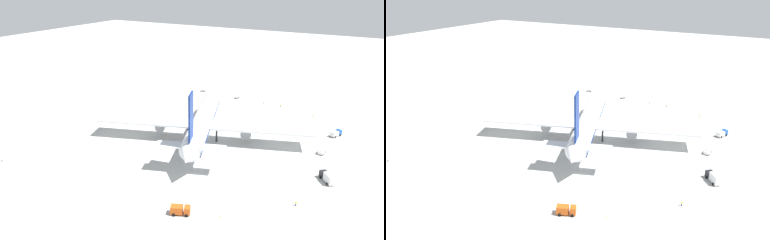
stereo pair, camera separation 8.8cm
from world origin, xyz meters
TOP-DOWN VIEW (x-y plane):
  - ground_plane at (0.00, 0.00)m, footprint 600.00×600.00m
  - airliner at (-1.15, -0.48)m, footprint 68.42×79.62m
  - service_truck_0 at (-46.40, -17.19)m, footprint 4.04×5.62m
  - service_truck_1 at (-10.65, -48.35)m, footprint 6.12×5.60m
  - service_truck_2 at (26.26, -45.15)m, footprint 5.45×4.15m
  - service_van at (8.25, -43.20)m, footprint 4.25×2.41m
  - baggage_cart_0 at (53.55, 27.91)m, footprint 2.11×3.49m
  - baggage_cart_1 at (51.42, 7.13)m, footprint 3.13×2.75m
  - ground_worker_0 at (49.08, -16.55)m, footprint 0.42×0.42m
  - ground_worker_1 at (43.31, -33.04)m, footprint 0.56×0.56m
  - ground_worker_2 at (49.91, -7.88)m, footprint 0.47×0.47m
  - ground_worker_3 at (-27.76, -43.02)m, footprint 0.45×0.45m
  - traffic_cone_0 at (-42.40, -27.04)m, footprint 0.36×0.36m
  - traffic_cone_1 at (-42.43, 34.10)m, footprint 0.36×0.36m
  - traffic_cone_2 at (43.34, -20.26)m, footprint 0.36×0.36m
  - traffic_cone_3 at (-21.30, 41.06)m, footprint 0.36×0.36m
  - traffic_cone_4 at (19.05, 36.65)m, footprint 0.36×0.36m

SIDE VIEW (x-z plane):
  - ground_plane at x=0.00m, z-range 0.00..0.00m
  - baggage_cart_1 at x=51.42m, z-range 0.07..0.47m
  - traffic_cone_0 at x=-42.40m, z-range 0.00..0.55m
  - traffic_cone_1 at x=-42.43m, z-range 0.00..0.55m
  - traffic_cone_2 at x=43.34m, z-range 0.00..0.55m
  - traffic_cone_3 at x=-21.30m, z-range 0.00..0.55m
  - traffic_cone_4 at x=19.05m, z-range 0.00..0.55m
  - baggage_cart_0 at x=53.55m, z-range 0.07..1.26m
  - ground_worker_3 at x=-27.76m, z-range 0.01..1.61m
  - ground_worker_2 at x=49.91m, z-range 0.01..1.64m
  - ground_worker_1 at x=43.31m, z-range 0.01..1.65m
  - ground_worker_0 at x=49.08m, z-range 0.01..1.74m
  - service_van at x=8.25m, z-range 0.05..2.02m
  - service_truck_2 at x=26.26m, z-range 0.12..2.49m
  - service_truck_0 at x=-46.40m, z-range 0.18..2.70m
  - service_truck_1 at x=-10.65m, z-range 0.09..3.23m
  - airliner at x=-1.15m, z-range -5.57..20.83m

